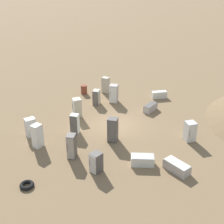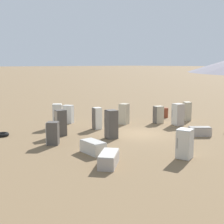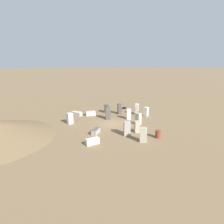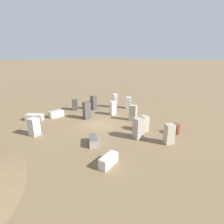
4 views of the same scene
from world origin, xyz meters
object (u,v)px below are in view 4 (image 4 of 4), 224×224
(discarded_fridge_10, at_px, (113,108))
(discarded_fridge_5, at_px, (93,140))
(discarded_fridge_4, at_px, (75,105))
(discarded_fridge_8, at_px, (87,110))
(discarded_fridge_9, at_px, (128,103))
(scrap_tire, at_px, (92,101))
(discarded_fridge_1, at_px, (169,134))
(discarded_fridge_6, at_px, (94,103))
(rusty_barrel, at_px, (176,129))
(discarded_fridge_2, at_px, (115,101))
(discarded_fridge_12, at_px, (133,113))
(discarded_fridge_0, at_px, (109,160))
(discarded_fridge_7, at_px, (144,123))
(discarded_fridge_3, at_px, (56,114))
(discarded_fridge_14, at_px, (35,117))
(discarded_fridge_11, at_px, (138,128))
(discarded_fridge_13, at_px, (34,127))

(discarded_fridge_10, bearing_deg, discarded_fridge_5, -134.27)
(discarded_fridge_4, xyz_separation_m, discarded_fridge_5, (4.67, 8.88, -0.40))
(discarded_fridge_8, bearing_deg, discarded_fridge_4, 88.36)
(discarded_fridge_9, bearing_deg, discarded_fridge_4, -71.90)
(discarded_fridge_9, relative_size, scrap_tire, 1.67)
(discarded_fridge_1, relative_size, discarded_fridge_6, 0.91)
(rusty_barrel, bearing_deg, discarded_fridge_9, -113.81)
(discarded_fridge_9, bearing_deg, scrap_tire, -111.00)
(discarded_fridge_2, relative_size, discarded_fridge_5, 1.18)
(discarded_fridge_6, distance_m, scrap_tire, 4.10)
(scrap_tire, bearing_deg, discarded_fridge_12, 76.04)
(discarded_fridge_12, relative_size, rusty_barrel, 1.85)
(discarded_fridge_0, xyz_separation_m, rusty_barrel, (-7.58, 1.15, 0.11))
(discarded_fridge_2, bearing_deg, scrap_tire, -50.63)
(discarded_fridge_7, bearing_deg, discarded_fridge_5, 179.68)
(discarded_fridge_4, bearing_deg, discarded_fridge_10, -26.61)
(discarded_fridge_3, height_order, discarded_fridge_10, discarded_fridge_10)
(discarded_fridge_2, bearing_deg, discarded_fridge_14, 19.72)
(discarded_fridge_8, distance_m, scrap_tire, 7.61)
(discarded_fridge_11, bearing_deg, discarded_fridge_5, 165.62)
(discarded_fridge_7, height_order, discarded_fridge_10, discarded_fridge_10)
(discarded_fridge_8, bearing_deg, discarded_fridge_9, 7.64)
(discarded_fridge_5, height_order, discarded_fridge_10, discarded_fridge_10)
(discarded_fridge_13, distance_m, scrap_tire, 12.50)
(discarded_fridge_2, height_order, discarded_fridge_12, discarded_fridge_2)
(discarded_fridge_10, bearing_deg, discarded_fridge_2, 51.84)
(discarded_fridge_14, xyz_separation_m, rusty_barrel, (-7.03, 12.88, 0.12))
(discarded_fridge_8, height_order, discarded_fridge_12, discarded_fridge_8)
(discarded_fridge_0, bearing_deg, scrap_tire, 132.87)
(discarded_fridge_14, bearing_deg, discarded_fridge_4, -39.55)
(discarded_fridge_8, height_order, discarded_fridge_11, discarded_fridge_8)
(discarded_fridge_5, xyz_separation_m, discarded_fridge_9, (-9.98, -4.23, 0.44))
(discarded_fridge_2, height_order, discarded_fridge_13, discarded_fridge_2)
(discarded_fridge_0, height_order, discarded_fridge_1, discarded_fridge_1)
(rusty_barrel, bearing_deg, discarded_fridge_13, -46.08)
(discarded_fridge_9, xyz_separation_m, discarded_fridge_10, (3.45, 0.34, 0.07))
(discarded_fridge_3, xyz_separation_m, rusty_barrel, (-4.83, 12.15, 0.11))
(discarded_fridge_6, bearing_deg, discarded_fridge_2, -17.64)
(discarded_fridge_2, distance_m, scrap_tire, 4.61)
(discarded_fridge_4, height_order, discarded_fridge_6, discarded_fridge_6)
(discarded_fridge_4, xyz_separation_m, discarded_fridge_13, (7.06, 3.77, 0.07))
(discarded_fridge_11, bearing_deg, discarded_fridge_9, 58.63)
(discarded_fridge_8, xyz_separation_m, discarded_fridge_12, (-3.07, 4.07, -0.11))
(discarded_fridge_6, xyz_separation_m, discarded_fridge_14, (7.11, -1.70, -0.57))
(discarded_fridge_14, bearing_deg, discarded_fridge_9, -62.97)
(discarded_fridge_12, bearing_deg, discarded_fridge_11, -68.23)
(discarded_fridge_10, xyz_separation_m, scrap_tire, (-2.39, -6.47, -0.71))
(discarded_fridge_11, distance_m, discarded_fridge_13, 9.08)
(discarded_fridge_8, bearing_deg, discarded_fridge_14, 152.62)
(discarded_fridge_0, height_order, discarded_fridge_5, discarded_fridge_0)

